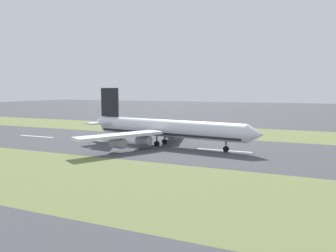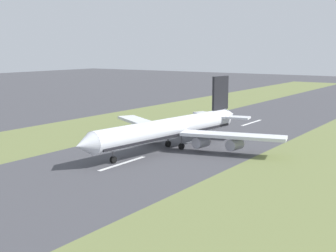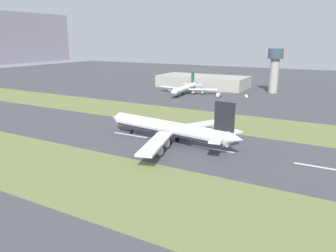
% 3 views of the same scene
% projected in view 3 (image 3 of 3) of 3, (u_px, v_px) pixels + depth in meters
% --- Properties ---
extents(ground_plane, '(800.00, 800.00, 0.00)m').
position_uv_depth(ground_plane, '(161.00, 140.00, 142.09)').
color(ground_plane, '#424247').
extents(grass_median_west, '(40.00, 600.00, 0.01)m').
position_uv_depth(grass_median_west, '(89.00, 177.00, 104.13)').
color(grass_median_west, olive).
rests_on(grass_median_west, ground).
extents(grass_median_east, '(40.00, 600.00, 0.01)m').
position_uv_depth(grass_median_east, '(202.00, 119.00, 180.05)').
color(grass_median_east, olive).
rests_on(grass_median_east, ground).
extents(centreline_dash_near, '(1.20, 18.00, 0.01)m').
position_uv_depth(centreline_dash_near, '(322.00, 167.00, 111.93)').
color(centreline_dash_near, silver).
rests_on(centreline_dash_near, ground).
extents(centreline_dash_mid, '(1.20, 18.00, 0.01)m').
position_uv_depth(centreline_dash_mid, '(212.00, 149.00, 130.79)').
color(centreline_dash_mid, silver).
rests_on(centreline_dash_mid, ground).
extents(centreline_dash_far, '(1.20, 18.00, 0.01)m').
position_uv_depth(centreline_dash_far, '(130.00, 135.00, 149.66)').
color(centreline_dash_far, silver).
rests_on(centreline_dash_far, ground).
extents(airplane_main_jet, '(63.64, 67.16, 20.20)m').
position_uv_depth(airplane_main_jet, '(172.00, 129.00, 137.19)').
color(airplane_main_jet, silver).
rests_on(airplane_main_jet, ground).
extents(terminal_building, '(36.00, 79.61, 10.34)m').
position_uv_depth(terminal_building, '(203.00, 81.00, 298.36)').
color(terminal_building, '#A39E93').
rests_on(terminal_building, ground).
extents(control_tower, '(12.00, 12.00, 35.36)m').
position_uv_depth(control_tower, '(275.00, 66.00, 262.18)').
color(control_tower, '#A39E93').
rests_on(control_tower, ground).
extents(airplane_parked_apron, '(52.07, 49.44, 15.65)m').
position_uv_depth(airplane_parked_apron, '(185.00, 88.00, 260.15)').
color(airplane_parked_apron, white).
rests_on(airplane_parked_apron, ground).
extents(service_truck, '(6.10, 2.79, 3.10)m').
position_uv_depth(service_truck, '(219.00, 95.00, 248.43)').
color(service_truck, '#4C4C51').
rests_on(service_truck, ground).
extents(apron_car, '(4.70, 3.79, 2.03)m').
position_uv_depth(apron_car, '(246.00, 96.00, 245.44)').
color(apron_car, white).
rests_on(apron_car, ground).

